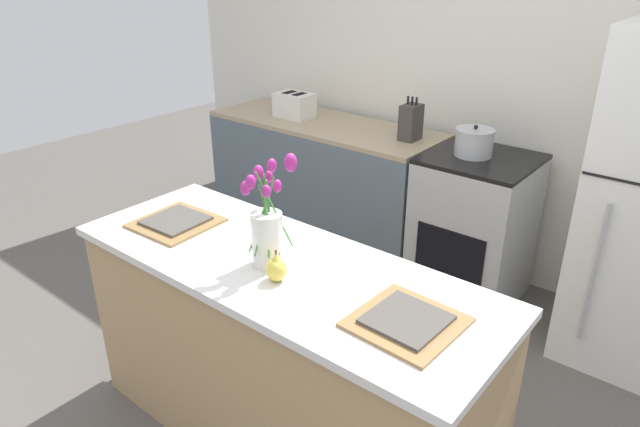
{
  "coord_description": "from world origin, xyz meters",
  "views": [
    {
      "loc": [
        1.33,
        -1.39,
        1.98
      ],
      "look_at": [
        0.0,
        0.25,
        1.01
      ],
      "focal_mm": 32.0,
      "sensor_mm": 36.0,
      "label": 1
    }
  ],
  "objects_px": {
    "pear_figurine": "(276,268)",
    "cooking_pot": "(474,142)",
    "plate_setting_right": "(407,321)",
    "plate_setting_left": "(176,222)",
    "stove_range": "(473,229)",
    "knife_block": "(411,122)",
    "toaster": "(294,105)",
    "flower_vase": "(267,229)"
  },
  "relations": [
    {
      "from": "pear_figurine",
      "to": "cooking_pot",
      "type": "xyz_separation_m",
      "value": [
        -0.04,
        1.69,
        0.05
      ]
    },
    {
      "from": "pear_figurine",
      "to": "plate_setting_right",
      "type": "xyz_separation_m",
      "value": [
        0.51,
        0.07,
        -0.04
      ]
    },
    {
      "from": "plate_setting_right",
      "to": "plate_setting_left",
      "type": "bearing_deg",
      "value": 180.0
    },
    {
      "from": "cooking_pot",
      "to": "knife_block",
      "type": "xyz_separation_m",
      "value": [
        -0.44,
        0.03,
        0.03
      ]
    },
    {
      "from": "plate_setting_right",
      "to": "toaster",
      "type": "height_order",
      "value": "toaster"
    },
    {
      "from": "cooking_pot",
      "to": "plate_setting_right",
      "type": "bearing_deg",
      "value": -71.54
    },
    {
      "from": "toaster",
      "to": "stove_range",
      "type": "bearing_deg",
      "value": 1.19
    },
    {
      "from": "plate_setting_left",
      "to": "knife_block",
      "type": "height_order",
      "value": "knife_block"
    },
    {
      "from": "stove_range",
      "to": "plate_setting_right",
      "type": "height_order",
      "value": "plate_setting_right"
    },
    {
      "from": "plate_setting_right",
      "to": "knife_block",
      "type": "xyz_separation_m",
      "value": [
        -0.98,
        1.66,
        0.12
      ]
    },
    {
      "from": "toaster",
      "to": "knife_block",
      "type": "distance_m",
      "value": 0.91
    },
    {
      "from": "plate_setting_left",
      "to": "plate_setting_right",
      "type": "height_order",
      "value": "same"
    },
    {
      "from": "pear_figurine",
      "to": "flower_vase",
      "type": "bearing_deg",
      "value": 146.92
    },
    {
      "from": "plate_setting_left",
      "to": "cooking_pot",
      "type": "distance_m",
      "value": 1.74
    },
    {
      "from": "cooking_pot",
      "to": "pear_figurine",
      "type": "bearing_deg",
      "value": -88.8
    },
    {
      "from": "pear_figurine",
      "to": "plate_setting_left",
      "type": "relative_size",
      "value": 0.37
    },
    {
      "from": "stove_range",
      "to": "plate_setting_right",
      "type": "distance_m",
      "value": 1.76
    },
    {
      "from": "stove_range",
      "to": "toaster",
      "type": "distance_m",
      "value": 1.5
    },
    {
      "from": "pear_figurine",
      "to": "toaster",
      "type": "relative_size",
      "value": 0.45
    },
    {
      "from": "stove_range",
      "to": "pear_figurine",
      "type": "distance_m",
      "value": 1.77
    },
    {
      "from": "pear_figurine",
      "to": "knife_block",
      "type": "height_order",
      "value": "knife_block"
    },
    {
      "from": "plate_setting_right",
      "to": "toaster",
      "type": "xyz_separation_m",
      "value": [
        -1.89,
        1.6,
        0.1
      ]
    },
    {
      "from": "plate_setting_left",
      "to": "knife_block",
      "type": "distance_m",
      "value": 1.67
    },
    {
      "from": "flower_vase",
      "to": "cooking_pot",
      "type": "distance_m",
      "value": 1.62
    },
    {
      "from": "cooking_pot",
      "to": "plate_setting_left",
      "type": "bearing_deg",
      "value": -111.28
    },
    {
      "from": "flower_vase",
      "to": "plate_setting_right",
      "type": "xyz_separation_m",
      "value": [
        0.61,
        -0.0,
        -0.14
      ]
    },
    {
      "from": "plate_setting_left",
      "to": "stove_range",
      "type": "bearing_deg",
      "value": 67.16
    },
    {
      "from": "flower_vase",
      "to": "toaster",
      "type": "distance_m",
      "value": 2.05
    },
    {
      "from": "cooking_pot",
      "to": "flower_vase",
      "type": "bearing_deg",
      "value": -92.49
    },
    {
      "from": "plate_setting_right",
      "to": "knife_block",
      "type": "distance_m",
      "value": 1.93
    },
    {
      "from": "toaster",
      "to": "flower_vase",
      "type": "bearing_deg",
      "value": -51.41
    },
    {
      "from": "plate_setting_right",
      "to": "toaster",
      "type": "bearing_deg",
      "value": 139.7
    },
    {
      "from": "plate_setting_right",
      "to": "cooking_pot",
      "type": "bearing_deg",
      "value": 108.46
    },
    {
      "from": "stove_range",
      "to": "flower_vase",
      "type": "relative_size",
      "value": 2.08
    },
    {
      "from": "pear_figurine",
      "to": "plate_setting_right",
      "type": "distance_m",
      "value": 0.51
    },
    {
      "from": "flower_vase",
      "to": "toaster",
      "type": "relative_size",
      "value": 1.57
    },
    {
      "from": "flower_vase",
      "to": "plate_setting_right",
      "type": "relative_size",
      "value": 1.3
    },
    {
      "from": "flower_vase",
      "to": "cooking_pot",
      "type": "bearing_deg",
      "value": 87.51
    },
    {
      "from": "flower_vase",
      "to": "knife_block",
      "type": "relative_size",
      "value": 1.62
    },
    {
      "from": "stove_range",
      "to": "cooking_pot",
      "type": "xyz_separation_m",
      "value": [
        -0.05,
        -0.01,
        0.54
      ]
    },
    {
      "from": "pear_figurine",
      "to": "toaster",
      "type": "height_order",
      "value": "toaster"
    },
    {
      "from": "plate_setting_left",
      "to": "cooking_pot",
      "type": "xyz_separation_m",
      "value": [
        0.63,
        1.62,
        0.09
      ]
    }
  ]
}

